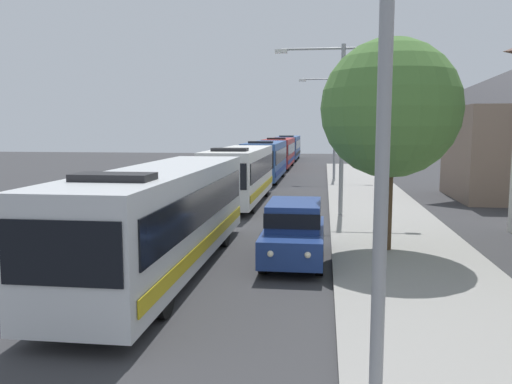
{
  "coord_description": "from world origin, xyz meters",
  "views": [
    {
      "loc": [
        3.3,
        -3.99,
        4.22
      ],
      "look_at": [
        1.03,
        13.34,
        2.04
      ],
      "focal_mm": 36.54,
      "sensor_mm": 36.0,
      "label": 1
    }
  ],
  "objects_px": {
    "bus_lead": "(165,214)",
    "bus_fourth_in_line": "(279,152)",
    "streetlamp_near": "(386,42)",
    "streetlamp_far": "(335,117)",
    "roadside_tree": "(390,109)",
    "white_suv": "(294,229)",
    "bus_second_in_line": "(240,173)",
    "streetlamp_mid": "(342,110)",
    "bus_rear": "(289,147)",
    "bus_middle": "(266,159)"
  },
  "relations": [
    {
      "from": "bus_fourth_in_line",
      "to": "streetlamp_far",
      "type": "distance_m",
      "value": 13.92
    },
    {
      "from": "bus_fourth_in_line",
      "to": "roadside_tree",
      "type": "distance_m",
      "value": 37.05
    },
    {
      "from": "streetlamp_far",
      "to": "roadside_tree",
      "type": "height_order",
      "value": "streetlamp_far"
    },
    {
      "from": "bus_second_in_line",
      "to": "bus_rear",
      "type": "bearing_deg",
      "value": 90.0
    },
    {
      "from": "streetlamp_mid",
      "to": "streetlamp_far",
      "type": "xyz_separation_m",
      "value": [
        -0.0,
        17.06,
        0.06
      ]
    },
    {
      "from": "streetlamp_far",
      "to": "roadside_tree",
      "type": "distance_m",
      "value": 23.96
    },
    {
      "from": "bus_middle",
      "to": "bus_rear",
      "type": "bearing_deg",
      "value": 90.0
    },
    {
      "from": "bus_lead",
      "to": "white_suv",
      "type": "height_order",
      "value": "bus_lead"
    },
    {
      "from": "bus_lead",
      "to": "streetlamp_mid",
      "type": "xyz_separation_m",
      "value": [
        5.4,
        9.86,
        3.29
      ]
    },
    {
      "from": "bus_rear",
      "to": "roadside_tree",
      "type": "xyz_separation_m",
      "value": [
        6.72,
        -50.15,
        3.13
      ]
    },
    {
      "from": "bus_second_in_line",
      "to": "streetlamp_mid",
      "type": "bearing_deg",
      "value": -36.51
    },
    {
      "from": "bus_fourth_in_line",
      "to": "bus_rear",
      "type": "xyz_separation_m",
      "value": [
        0.0,
        13.85,
        0.0
      ]
    },
    {
      "from": "bus_lead",
      "to": "bus_fourth_in_line",
      "type": "xyz_separation_m",
      "value": [
        -0.0,
        39.3,
        -0.0
      ]
    },
    {
      "from": "white_suv",
      "to": "streetlamp_near",
      "type": "relative_size",
      "value": 0.53
    },
    {
      "from": "bus_lead",
      "to": "bus_second_in_line",
      "type": "relative_size",
      "value": 1.14
    },
    {
      "from": "bus_middle",
      "to": "streetlamp_mid",
      "type": "xyz_separation_m",
      "value": [
        5.4,
        -16.62,
        3.3
      ]
    },
    {
      "from": "bus_lead",
      "to": "bus_middle",
      "type": "distance_m",
      "value": 26.49
    },
    {
      "from": "bus_second_in_line",
      "to": "roadside_tree",
      "type": "bearing_deg",
      "value": -58.27
    },
    {
      "from": "bus_fourth_in_line",
      "to": "streetlamp_far",
      "type": "bearing_deg",
      "value": -66.44
    },
    {
      "from": "streetlamp_far",
      "to": "streetlamp_near",
      "type": "bearing_deg",
      "value": -90.0
    },
    {
      "from": "bus_fourth_in_line",
      "to": "streetlamp_mid",
      "type": "height_order",
      "value": "streetlamp_mid"
    },
    {
      "from": "bus_middle",
      "to": "white_suv",
      "type": "height_order",
      "value": "bus_middle"
    },
    {
      "from": "bus_lead",
      "to": "bus_rear",
      "type": "distance_m",
      "value": 53.15
    },
    {
      "from": "bus_second_in_line",
      "to": "bus_rear",
      "type": "relative_size",
      "value": 0.87
    },
    {
      "from": "bus_lead",
      "to": "bus_second_in_line",
      "type": "height_order",
      "value": "same"
    },
    {
      "from": "streetlamp_near",
      "to": "streetlamp_far",
      "type": "height_order",
      "value": "streetlamp_near"
    },
    {
      "from": "roadside_tree",
      "to": "bus_middle",
      "type": "bearing_deg",
      "value": 105.96
    },
    {
      "from": "roadside_tree",
      "to": "streetlamp_near",
      "type": "bearing_deg",
      "value": -97.36
    },
    {
      "from": "streetlamp_far",
      "to": "bus_rear",
      "type": "bearing_deg",
      "value": 101.63
    },
    {
      "from": "bus_second_in_line",
      "to": "white_suv",
      "type": "height_order",
      "value": "bus_second_in_line"
    },
    {
      "from": "bus_lead",
      "to": "streetlamp_far",
      "type": "bearing_deg",
      "value": 78.66
    },
    {
      "from": "bus_middle",
      "to": "white_suv",
      "type": "xyz_separation_m",
      "value": [
        3.7,
        -24.93,
        -0.66
      ]
    },
    {
      "from": "bus_fourth_in_line",
      "to": "streetlamp_near",
      "type": "bearing_deg",
      "value": -83.38
    },
    {
      "from": "bus_lead",
      "to": "bus_fourth_in_line",
      "type": "height_order",
      "value": "same"
    },
    {
      "from": "bus_rear",
      "to": "bus_second_in_line",
      "type": "bearing_deg",
      "value": -90.0
    },
    {
      "from": "bus_lead",
      "to": "streetlamp_near",
      "type": "bearing_deg",
      "value": -53.12
    },
    {
      "from": "bus_fourth_in_line",
      "to": "roadside_tree",
      "type": "relative_size",
      "value": 1.67
    },
    {
      "from": "bus_lead",
      "to": "bus_middle",
      "type": "xyz_separation_m",
      "value": [
        -0.0,
        26.49,
        -0.0
      ]
    },
    {
      "from": "streetlamp_near",
      "to": "streetlamp_mid",
      "type": "height_order",
      "value": "streetlamp_near"
    },
    {
      "from": "white_suv",
      "to": "streetlamp_far",
      "type": "bearing_deg",
      "value": 86.17
    },
    {
      "from": "bus_second_in_line",
      "to": "streetlamp_near",
      "type": "relative_size",
      "value": 1.23
    },
    {
      "from": "roadside_tree",
      "to": "bus_lead",
      "type": "bearing_deg",
      "value": -155.93
    },
    {
      "from": "bus_middle",
      "to": "streetlamp_mid",
      "type": "relative_size",
      "value": 1.39
    },
    {
      "from": "bus_fourth_in_line",
      "to": "white_suv",
      "type": "height_order",
      "value": "bus_fourth_in_line"
    },
    {
      "from": "bus_lead",
      "to": "white_suv",
      "type": "distance_m",
      "value": 4.07
    },
    {
      "from": "streetlamp_near",
      "to": "roadside_tree",
      "type": "relative_size",
      "value": 1.24
    },
    {
      "from": "bus_lead",
      "to": "bus_fourth_in_line",
      "type": "relative_size",
      "value": 1.05
    },
    {
      "from": "bus_lead",
      "to": "streetlamp_far",
      "type": "relative_size",
      "value": 1.53
    },
    {
      "from": "bus_lead",
      "to": "bus_second_in_line",
      "type": "xyz_separation_m",
      "value": [
        -0.0,
        13.86,
        -0.0
      ]
    },
    {
      "from": "roadside_tree",
      "to": "white_suv",
      "type": "bearing_deg",
      "value": -154.4
    }
  ]
}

